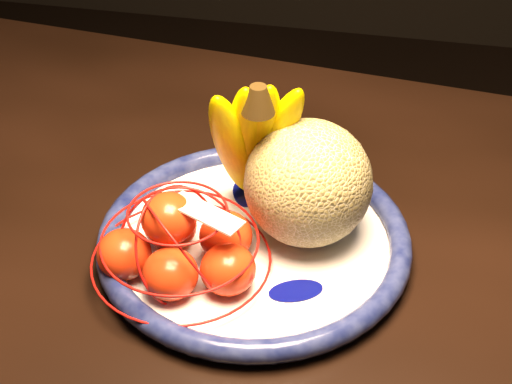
% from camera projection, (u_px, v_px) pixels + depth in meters
% --- Properties ---
extents(fruit_bowl, '(0.33, 0.33, 0.03)m').
position_uv_depth(fruit_bowl, '(254.00, 241.00, 0.81)').
color(fruit_bowl, white).
rests_on(fruit_bowl, dining_table).
extents(cantaloupe, '(0.13, 0.13, 0.13)m').
position_uv_depth(cantaloupe, '(308.00, 183.00, 0.78)').
color(cantaloupe, olive).
rests_on(cantaloupe, fruit_bowl).
extents(banana_bunch, '(0.12, 0.12, 0.19)m').
position_uv_depth(banana_bunch, '(252.00, 136.00, 0.79)').
color(banana_bunch, '#FADF01').
rests_on(banana_bunch, fruit_bowl).
extents(mandarin_bag, '(0.20, 0.20, 0.11)m').
position_uv_depth(mandarin_bag, '(181.00, 246.00, 0.76)').
color(mandarin_bag, '#F83B15').
rests_on(mandarin_bag, fruit_bowl).
extents(price_tag, '(0.08, 0.05, 0.01)m').
position_uv_depth(price_tag, '(206.00, 213.00, 0.73)').
color(price_tag, white).
rests_on(price_tag, mandarin_bag).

